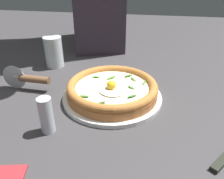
{
  "coord_description": "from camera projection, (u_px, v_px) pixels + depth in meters",
  "views": [
    {
      "loc": [
        0.1,
        -0.55,
        0.35
      ],
      "look_at": [
        0.01,
        -0.0,
        0.03
      ],
      "focal_mm": 36.54,
      "sensor_mm": 36.0,
      "label": 1
    }
  ],
  "objects": [
    {
      "name": "pizza_cutter",
      "position": [
        29.0,
        79.0,
        0.69
      ],
      "size": [
        0.15,
        0.03,
        0.07
      ],
      "color": "silver",
      "rests_on": "ground"
    },
    {
      "name": "ground_plane",
      "position": [
        108.0,
        102.0,
        0.67
      ],
      "size": [
        2.4,
        2.4,
        0.03
      ],
      "primitive_type": "cube",
      "color": "#3A3739",
      "rests_on": "ground"
    },
    {
      "name": "pepper_shaker",
      "position": [
        46.0,
        115.0,
        0.51
      ],
      "size": [
        0.03,
        0.03,
        0.09
      ],
      "primitive_type": "cylinder",
      "color": "silver",
      "rests_on": "ground"
    },
    {
      "name": "pizza_plate",
      "position": [
        112.0,
        97.0,
        0.65
      ],
      "size": [
        0.28,
        0.28,
        0.01
      ],
      "primitive_type": "cylinder",
      "color": "white",
      "rests_on": "ground"
    },
    {
      "name": "drinking_glass",
      "position": [
        54.0,
        54.0,
        0.84
      ],
      "size": [
        0.07,
        0.07,
        0.11
      ],
      "color": "silver",
      "rests_on": "ground"
    },
    {
      "name": "pizza",
      "position": [
        112.0,
        89.0,
        0.64
      ],
      "size": [
        0.26,
        0.26,
        0.05
      ],
      "color": "#BE7039",
      "rests_on": "pizza_plate"
    }
  ]
}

